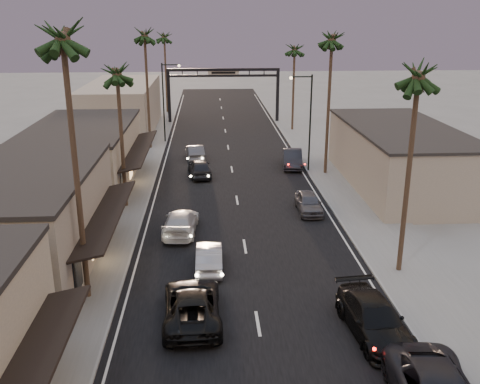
{
  "coord_description": "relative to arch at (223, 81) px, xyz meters",
  "views": [
    {
      "loc": [
        -2.2,
        -3.16,
        14.0
      ],
      "look_at": [
        -0.09,
        31.54,
        2.5
      ],
      "focal_mm": 40.0,
      "sensor_mm": 36.0,
      "label": 1
    }
  ],
  "objects": [
    {
      "name": "ground",
      "position": [
        0.0,
        -30.0,
        -5.53
      ],
      "size": [
        200.0,
        200.0,
        0.0
      ],
      "primitive_type": "plane",
      "color": "slate",
      "rests_on": "ground"
    },
    {
      "name": "road",
      "position": [
        0.0,
        -25.0,
        -5.53
      ],
      "size": [
        14.0,
        120.0,
        0.02
      ],
      "primitive_type": "cube",
      "color": "black",
      "rests_on": "ground"
    },
    {
      "name": "sidewalk_left",
      "position": [
        -9.5,
        -18.0,
        -5.47
      ],
      "size": [
        5.0,
        92.0,
        0.12
      ],
      "primitive_type": "cube",
      "color": "slate",
      "rests_on": "ground"
    },
    {
      "name": "sidewalk_right",
      "position": [
        9.5,
        -18.0,
        -5.47
      ],
      "size": [
        5.0,
        92.0,
        0.12
      ],
      "primitive_type": "cube",
      "color": "slate",
      "rests_on": "ground"
    },
    {
      "name": "storefront_mid",
      "position": [
        -13.0,
        -44.0,
        -2.78
      ],
      "size": [
        8.0,
        14.0,
        5.5
      ],
      "primitive_type": "cube",
      "color": "gray",
      "rests_on": "ground"
    },
    {
      "name": "storefront_far",
      "position": [
        -13.0,
        -28.0,
        -3.03
      ],
      "size": [
        8.0,
        16.0,
        5.0
      ],
      "primitive_type": "cube",
      "color": "tan",
      "rests_on": "ground"
    },
    {
      "name": "storefront_dist",
      "position": [
        -13.0,
        -5.0,
        -2.53
      ],
      "size": [
        8.0,
        20.0,
        6.0
      ],
      "primitive_type": "cube",
      "color": "gray",
      "rests_on": "ground"
    },
    {
      "name": "building_right",
      "position": [
        14.0,
        -30.0,
        -3.03
      ],
      "size": [
        8.0,
        18.0,
        5.0
      ],
      "primitive_type": "cube",
      "color": "gray",
      "rests_on": "ground"
    },
    {
      "name": "arch",
      "position": [
        0.0,
        0.0,
        0.0
      ],
      "size": [
        15.2,
        0.4,
        7.27
      ],
      "color": "black",
      "rests_on": "ground"
    },
    {
      "name": "streetlight_right",
      "position": [
        6.92,
        -25.0,
        -0.2
      ],
      "size": [
        2.13,
        0.3,
        9.0
      ],
      "color": "black",
      "rests_on": "ground"
    },
    {
      "name": "streetlight_left",
      "position": [
        -6.92,
        -12.0,
        -0.2
      ],
      "size": [
        2.13,
        0.3,
        9.0
      ],
      "color": "black",
      "rests_on": "ground"
    },
    {
      "name": "palm_lb",
      "position": [
        -8.6,
        -48.0,
        7.85
      ],
      "size": [
        3.2,
        3.2,
        15.2
      ],
      "color": "#38281C",
      "rests_on": "ground"
    },
    {
      "name": "palm_lc",
      "position": [
        -8.6,
        -34.0,
        4.94
      ],
      "size": [
        3.2,
        3.2,
        12.2
      ],
      "color": "#38281C",
      "rests_on": "ground"
    },
    {
      "name": "palm_ld",
      "position": [
        -8.6,
        -15.0,
        6.88
      ],
      "size": [
        3.2,
        3.2,
        14.2
      ],
      "color": "#38281C",
      "rests_on": "ground"
    },
    {
      "name": "palm_ra",
      "position": [
        8.6,
        -46.0,
        5.91
      ],
      "size": [
        3.2,
        3.2,
        13.2
      ],
      "color": "#38281C",
      "rests_on": "ground"
    },
    {
      "name": "palm_rb",
      "position": [
        8.6,
        -26.0,
        6.88
      ],
      "size": [
        3.2,
        3.2,
        14.2
      ],
      "color": "#38281C",
      "rests_on": "ground"
    },
    {
      "name": "palm_rc",
      "position": [
        8.6,
        -6.0,
        4.94
      ],
      "size": [
        3.2,
        3.2,
        12.2
      ],
      "color": "#38281C",
      "rests_on": "ground"
    },
    {
      "name": "palm_far",
      "position": [
        -8.3,
        8.0,
        5.91
      ],
      "size": [
        3.2,
        3.2,
        13.2
      ],
      "color": "#38281C",
      "rests_on": "ground"
    },
    {
      "name": "oncoming_pickup",
      "position": [
        -3.12,
        -50.45,
        -4.72
      ],
      "size": [
        2.87,
        5.91,
        1.62
      ],
      "primitive_type": "imported",
      "rotation": [
        0.0,
        0.0,
        3.17
      ],
      "color": "black",
      "rests_on": "ground"
    },
    {
      "name": "oncoming_silver",
      "position": [
        -2.28,
        -44.95,
        -4.83
      ],
      "size": [
        1.52,
        4.27,
        1.4
      ],
      "primitive_type": "imported",
      "rotation": [
        0.0,
        0.0,
        3.13
      ],
      "color": "gray",
      "rests_on": "ground"
    },
    {
      "name": "oncoming_white",
      "position": [
        -4.16,
        -39.45,
        -4.77
      ],
      "size": [
        2.51,
        5.38,
        1.52
      ],
      "primitive_type": "imported",
      "rotation": [
        0.0,
        0.0,
        3.07
      ],
      "color": "#B0B0B0",
      "rests_on": "ground"
    },
    {
      "name": "oncoming_dgrey",
      "position": [
        -3.01,
        -26.11,
        -4.74
      ],
      "size": [
        2.42,
        4.84,
        1.59
      ],
      "primitive_type": "imported",
      "rotation": [
        0.0,
        0.0,
        3.26
      ],
      "color": "black",
      "rests_on": "ground"
    },
    {
      "name": "oncoming_grey_far",
      "position": [
        -3.54,
        -20.04,
        -4.78
      ],
      "size": [
        2.06,
        4.7,
        1.5
      ],
      "primitive_type": "imported",
      "rotation": [
        0.0,
        0.0,
        3.25
      ],
      "color": "#48484D",
      "rests_on": "ground"
    },
    {
      "name": "curbside_black",
      "position": [
        5.23,
        -52.2,
        -4.71
      ],
      "size": [
        2.86,
        5.86,
        1.64
      ],
      "primitive_type": "imported",
      "rotation": [
        0.0,
        0.0,
        0.1
      ],
      "color": "black",
      "rests_on": "ground"
    },
    {
      "name": "curbside_grey",
      "position": [
        5.2,
        -35.96,
        -4.8
      ],
      "size": [
        1.77,
        4.3,
        1.46
      ],
      "primitive_type": "imported",
      "rotation": [
        0.0,
        0.0,
        -0.01
      ],
      "color": "#454549",
      "rests_on": "ground"
    },
    {
      "name": "curbside_far",
      "position": [
        5.91,
        -23.45,
        -4.7
      ],
      "size": [
        2.36,
        5.25,
        1.67
      ],
      "primitive_type": "imported",
      "rotation": [
        0.0,
        0.0,
        -0.12
      ],
      "color": "black",
      "rests_on": "ground"
    }
  ]
}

